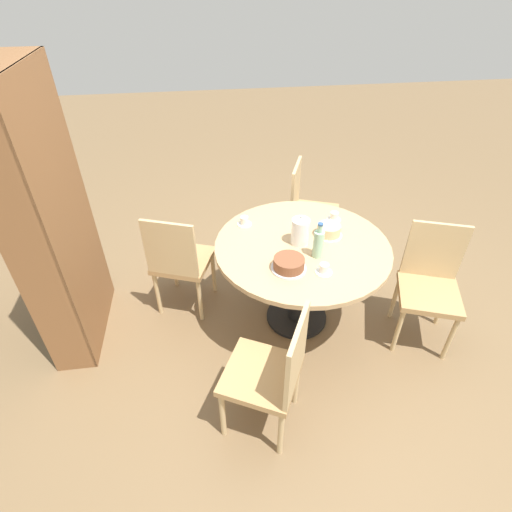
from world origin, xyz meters
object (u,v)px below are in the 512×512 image
object	(u,v)px
chair_d	(308,209)
cup_c	(324,269)
coffee_pot	(300,231)
water_bottle	(318,243)
bookshelf	(55,223)
cake_main	(289,264)
cup_b	(334,217)
chair_b	(272,372)
chair_c	(430,283)
cup_a	(244,222)
cake_second	(329,231)
chair_a	(180,260)

from	to	relation	value
chair_d	cup_c	xyz separation A→B (m)	(-1.22, 0.22, 0.28)
coffee_pot	water_bottle	size ratio (longest dim) A/B	0.88
bookshelf	coffee_pot	world-z (taller)	bookshelf
water_bottle	cake_main	xyz separation A→B (m)	(-0.11, 0.22, -0.07)
coffee_pot	cup_b	distance (m)	0.43
chair_b	cake_main	bearing A→B (deg)	-172.27
chair_c	chair_d	xyz separation A→B (m)	(1.15, 0.62, 0.00)
cup_c	chair_d	bearing A→B (deg)	-10.25
chair_b	cup_a	xyz separation A→B (m)	(1.18, 0.02, 0.28)
cup_a	cup_c	world-z (taller)	same
chair_d	water_bottle	distance (m)	1.12
chair_c	cup_a	size ratio (longest dim) A/B	8.26
water_bottle	chair_b	bearing A→B (deg)	149.03
cup_c	cake_main	bearing A→B (deg)	72.42
cake_main	cup_c	world-z (taller)	cake_main
chair_c	cake_second	bearing A→B (deg)	173.31
chair_d	coffee_pot	size ratio (longest dim) A/B	3.97
chair_d	cup_a	xyz separation A→B (m)	(-0.58, 0.67, 0.28)
chair_b	coffee_pot	bearing A→B (deg)	-174.51
chair_b	cup_b	xyz separation A→B (m)	(1.15, -0.68, 0.28)
chair_c	cake_second	distance (m)	0.82
chair_c	cup_c	world-z (taller)	chair_c
coffee_pot	chair_b	bearing A→B (deg)	158.68
water_bottle	cup_b	size ratio (longest dim) A/B	2.37
chair_d	cake_main	distance (m)	1.27
chair_a	cake_main	xyz separation A→B (m)	(-0.52, -0.75, 0.29)
chair_a	chair_c	distance (m)	1.88
water_bottle	cake_main	world-z (taller)	water_bottle
chair_a	cake_second	size ratio (longest dim) A/B	4.56
chair_b	chair_c	bearing A→B (deg)	142.31
coffee_pot	cake_second	world-z (taller)	coffee_pot
cake_main	cake_second	distance (m)	0.50
coffee_pot	cup_a	size ratio (longest dim) A/B	2.08
chair_a	water_bottle	bearing A→B (deg)	177.43
cake_second	coffee_pot	bearing A→B (deg)	104.75
chair_d	cup_a	bearing A→B (deg)	152.44
cake_main	cup_b	world-z (taller)	cake_main
chair_c	water_bottle	size ratio (longest dim) A/B	3.49
chair_b	cup_c	world-z (taller)	chair_b
coffee_pot	cup_a	xyz separation A→B (m)	(0.29, 0.36, -0.08)
cake_second	cup_c	bearing A→B (deg)	159.96
coffee_pot	water_bottle	world-z (taller)	water_bottle
chair_d	cake_main	xyz separation A→B (m)	(-1.15, 0.44, 0.29)
chair_b	cup_c	distance (m)	0.74
chair_d	cup_a	world-z (taller)	chair_d
chair_a	chair_c	size ratio (longest dim) A/B	1.00
chair_a	chair_b	world-z (taller)	same
bookshelf	cup_b	size ratio (longest dim) A/B	17.58
cup_b	chair_b	bearing A→B (deg)	149.44
cake_main	cup_a	world-z (taller)	cake_main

